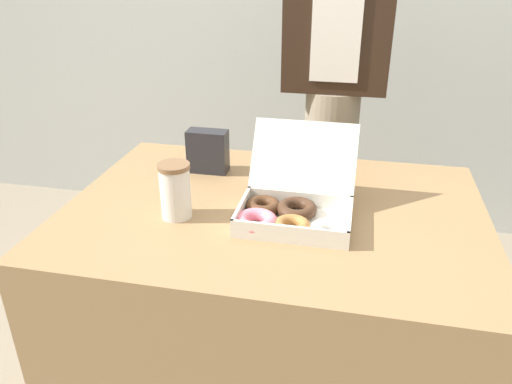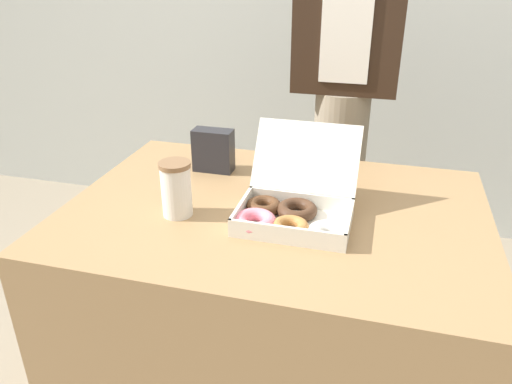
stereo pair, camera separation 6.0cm
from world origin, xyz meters
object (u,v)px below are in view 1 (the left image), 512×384
object	(u,v)px
coffee_cup	(175,191)
person_customer	(335,77)
napkin_holder	(208,151)
donut_box	(289,209)

from	to	relation	value
coffee_cup	person_customer	world-z (taller)	person_customer
coffee_cup	napkin_holder	bearing A→B (deg)	91.32
donut_box	napkin_holder	world-z (taller)	donut_box
napkin_holder	person_customer	size ratio (longest dim) A/B	0.07
coffee_cup	person_customer	bearing A→B (deg)	64.66
donut_box	napkin_holder	xyz separation A→B (m)	(-0.29, 0.26, 0.03)
person_customer	coffee_cup	bearing A→B (deg)	-115.34
donut_box	napkin_holder	bearing A→B (deg)	138.16
donut_box	coffee_cup	xyz separation A→B (m)	(-0.29, -0.04, 0.04)
donut_box	person_customer	distance (m)	0.71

